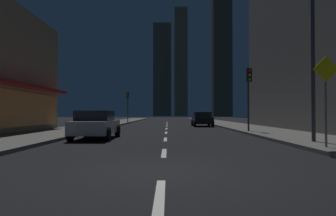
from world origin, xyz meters
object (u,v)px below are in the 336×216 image
object	(u,v)px
car_parked_far	(204,119)
fire_hydrant_far_left	(100,123)
street_lamp_right	(295,24)
traffic_light_near_right	(250,85)
pedestrian_crossing_sign	(328,93)
car_parked_near	(97,124)
traffic_light_far_left	(129,100)

from	to	relation	value
car_parked_far	fire_hydrant_far_left	world-z (taller)	car_parked_far
street_lamp_right	traffic_light_near_right	bearing A→B (deg)	89.07
fire_hydrant_far_left	traffic_light_near_right	distance (m)	13.33
car_parked_far	pedestrian_crossing_sign	size ratio (longest dim) A/B	1.34
car_parked_near	car_parked_far	size ratio (longest dim) A/B	1.00
pedestrian_crossing_sign	street_lamp_right	bearing A→B (deg)	95.87
street_lamp_right	car_parked_near	bearing A→B (deg)	161.49
fire_hydrant_far_left	street_lamp_right	distance (m)	18.36
traffic_light_far_left	street_lamp_right	xyz separation A→B (m)	(10.88, -29.37, 1.87)
traffic_light_near_right	traffic_light_far_left	bearing A→B (deg)	116.59
fire_hydrant_far_left	street_lamp_right	world-z (taller)	street_lamp_right
car_parked_far	traffic_light_far_left	size ratio (longest dim) A/B	1.01
pedestrian_crossing_sign	car_parked_far	bearing A→B (deg)	95.66
car_parked_near	car_parked_far	world-z (taller)	same
traffic_light_near_right	pedestrian_crossing_sign	world-z (taller)	traffic_light_near_right
car_parked_far	fire_hydrant_far_left	distance (m)	10.43
car_parked_near	street_lamp_right	xyz separation A→B (m)	(8.98, -3.01, 4.33)
fire_hydrant_far_left	traffic_light_near_right	size ratio (longest dim) A/B	0.16
fire_hydrant_far_left	traffic_light_far_left	xyz separation A→B (m)	(0.40, 15.63, 2.74)
fire_hydrant_far_left	traffic_light_near_right	world-z (taller)	traffic_light_near_right
car_parked_far	traffic_light_far_left	world-z (taller)	traffic_light_far_left
car_parked_near	traffic_light_far_left	world-z (taller)	traffic_light_far_left
traffic_light_far_left	pedestrian_crossing_sign	xyz separation A→B (m)	(11.10, -31.51, -1.18)
pedestrian_crossing_sign	traffic_light_far_left	bearing A→B (deg)	109.41
car_parked_near	car_parked_far	distance (m)	16.66
car_parked_far	fire_hydrant_far_left	size ratio (longest dim) A/B	6.48
street_lamp_right	pedestrian_crossing_sign	distance (m)	3.73
fire_hydrant_far_left	pedestrian_crossing_sign	distance (m)	19.67
fire_hydrant_far_left	pedestrian_crossing_sign	size ratio (longest dim) A/B	0.21
car_parked_far	pedestrian_crossing_sign	distance (m)	20.31
traffic_light_near_right	pedestrian_crossing_sign	xyz separation A→B (m)	(0.10, -9.53, -1.18)
car_parked_near	fire_hydrant_far_left	world-z (taller)	car_parked_near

